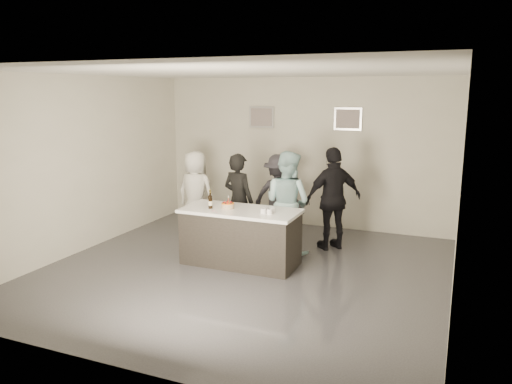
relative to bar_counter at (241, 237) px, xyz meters
The scene contains 19 objects.
floor 0.55m from the bar_counter, 57.72° to the right, with size 6.00×6.00×0.00m, color #3D3D42.
ceiling 2.57m from the bar_counter, 57.72° to the right, with size 6.00×6.00×0.00m, color white.
wall_back 2.93m from the bar_counter, 86.39° to the left, with size 6.00×0.04×3.00m, color beige.
wall_front 3.44m from the bar_counter, 86.99° to the right, with size 6.00×0.04×3.00m, color beige.
wall_left 3.03m from the bar_counter, behind, with size 0.04×6.00×3.00m, color beige.
wall_right 3.35m from the bar_counter, ahead, with size 0.04×6.00×3.00m, color beige.
picture_left 3.30m from the bar_counter, 105.10° to the left, with size 0.54×0.04×0.44m, color #B2B2B7.
picture_right 3.39m from the bar_counter, 68.32° to the left, with size 0.54×0.04×0.44m, color #B2B2B7.
bar_counter is the anchor object (origin of this frame).
cake 0.53m from the bar_counter, behind, with size 0.20×0.20×0.07m, color orange.
beer_bottle_a 0.80m from the bar_counter, behind, with size 0.07×0.07×0.26m, color black.
beer_bottle_b 0.75m from the bar_counter, 164.96° to the right, with size 0.07×0.07×0.26m, color black.
tumbler_cluster 0.69m from the bar_counter, ahead, with size 0.19×0.19×0.08m, color orange.
candles 0.62m from the bar_counter, 139.31° to the right, with size 0.24×0.08×0.01m, color pink.
person_main_black 1.00m from the bar_counter, 116.38° to the left, with size 0.61×0.40×1.67m, color black.
person_main_blue 1.07m from the bar_counter, 60.06° to the left, with size 0.85×0.66×1.76m, color #9CC7CC.
person_guest_left 2.06m from the bar_counter, 139.64° to the left, with size 0.79×0.51×1.61m, color white.
person_guest_right 1.84m from the bar_counter, 49.48° to the left, with size 1.05×0.44×1.79m, color black.
person_guest_back 1.70m from the bar_counter, 88.93° to the left, with size 1.02×0.59×1.58m, color #26252B.
Camera 1 is at (2.99, -6.69, 2.73)m, focal length 35.00 mm.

